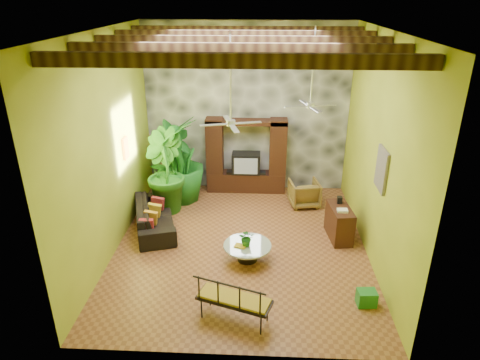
# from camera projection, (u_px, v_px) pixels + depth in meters

# --- Properties ---
(ground) EXTENTS (7.00, 7.00, 0.00)m
(ground) POSITION_uv_depth(u_px,v_px,m) (241.00, 244.00, 10.52)
(ground) COLOR brown
(ground) RESTS_ON ground
(ceiling) EXTENTS (6.00, 7.00, 0.02)m
(ceiling) POSITION_uv_depth(u_px,v_px,m) (242.00, 30.00, 8.50)
(ceiling) COLOR silver
(ceiling) RESTS_ON back_wall
(back_wall) EXTENTS (6.00, 0.02, 5.00)m
(back_wall) POSITION_uv_depth(u_px,v_px,m) (247.00, 109.00, 12.70)
(back_wall) COLOR olive
(back_wall) RESTS_ON ground
(left_wall) EXTENTS (0.02, 7.00, 5.00)m
(left_wall) POSITION_uv_depth(u_px,v_px,m) (109.00, 146.00, 9.64)
(left_wall) COLOR olive
(left_wall) RESTS_ON ground
(right_wall) EXTENTS (0.02, 7.00, 5.00)m
(right_wall) POSITION_uv_depth(u_px,v_px,m) (378.00, 151.00, 9.37)
(right_wall) COLOR olive
(right_wall) RESTS_ON ground
(stone_accent_wall) EXTENTS (5.98, 0.10, 4.98)m
(stone_accent_wall) POSITION_uv_depth(u_px,v_px,m) (247.00, 109.00, 12.65)
(stone_accent_wall) COLOR #35383D
(stone_accent_wall) RESTS_ON ground
(ceiling_beams) EXTENTS (5.95, 5.36, 0.22)m
(ceiling_beams) POSITION_uv_depth(u_px,v_px,m) (241.00, 41.00, 8.58)
(ceiling_beams) COLOR #3F2B14
(ceiling_beams) RESTS_ON ceiling
(entertainment_center) EXTENTS (2.40, 0.55, 2.30)m
(entertainment_center) POSITION_uv_depth(u_px,v_px,m) (246.00, 161.00, 12.99)
(entertainment_center) COLOR #32170D
(entertainment_center) RESTS_ON ground
(ceiling_fan_front) EXTENTS (1.28, 1.28, 1.86)m
(ceiling_fan_front) POSITION_uv_depth(u_px,v_px,m) (231.00, 113.00, 8.79)
(ceiling_fan_front) COLOR silver
(ceiling_fan_front) RESTS_ON ceiling
(ceiling_fan_back) EXTENTS (1.28, 1.28, 1.86)m
(ceiling_fan_back) POSITION_uv_depth(u_px,v_px,m) (311.00, 97.00, 10.16)
(ceiling_fan_back) COLOR silver
(ceiling_fan_back) RESTS_ON ceiling
(wall_art_mask) EXTENTS (0.06, 0.32, 0.55)m
(wall_art_mask) POSITION_uv_depth(u_px,v_px,m) (126.00, 148.00, 10.72)
(wall_art_mask) COLOR yellow
(wall_art_mask) RESTS_ON left_wall
(wall_art_painting) EXTENTS (0.06, 0.70, 0.90)m
(wall_art_painting) POSITION_uv_depth(u_px,v_px,m) (382.00, 170.00, 8.90)
(wall_art_painting) COLOR #295498
(wall_art_painting) RESTS_ON right_wall
(sofa) EXTENTS (1.55, 2.50, 0.68)m
(sofa) POSITION_uv_depth(u_px,v_px,m) (155.00, 216.00, 11.15)
(sofa) COLOR black
(sofa) RESTS_ON ground
(wicker_armchair) EXTENTS (0.93, 0.95, 0.75)m
(wicker_armchair) POSITION_uv_depth(u_px,v_px,m) (304.00, 193.00, 12.31)
(wicker_armchair) COLOR brown
(wicker_armchair) RESTS_ON ground
(tall_plant_a) EXTENTS (1.43, 1.50, 2.36)m
(tall_plant_a) POSITION_uv_depth(u_px,v_px,m) (175.00, 161.00, 12.45)
(tall_plant_a) COLOR #175A1A
(tall_plant_a) RESTS_ON ground
(tall_plant_b) EXTENTS (1.62, 1.64, 2.32)m
(tall_plant_b) POSITION_uv_depth(u_px,v_px,m) (164.00, 171.00, 11.76)
(tall_plant_b) COLOR #246B1C
(tall_plant_b) RESTS_ON ground
(tall_plant_c) EXTENTS (1.56, 1.56, 2.49)m
(tall_plant_c) POSITION_uv_depth(u_px,v_px,m) (180.00, 160.00, 12.31)
(tall_plant_c) COLOR #1A651B
(tall_plant_c) RESTS_ON ground
(coffee_table) EXTENTS (1.10, 1.10, 0.40)m
(coffee_table) POSITION_uv_depth(u_px,v_px,m) (247.00, 250.00, 9.82)
(coffee_table) COLOR black
(coffee_table) RESTS_ON ground
(centerpiece_plant) EXTENTS (0.36, 0.32, 0.40)m
(centerpiece_plant) POSITION_uv_depth(u_px,v_px,m) (247.00, 238.00, 9.66)
(centerpiece_plant) COLOR #216219
(centerpiece_plant) RESTS_ON coffee_table
(yellow_tray) EXTENTS (0.30, 0.25, 0.03)m
(yellow_tray) POSITION_uv_depth(u_px,v_px,m) (240.00, 246.00, 9.69)
(yellow_tray) COLOR yellow
(yellow_tray) RESTS_ON coffee_table
(iron_bench) EXTENTS (1.47, 0.95, 0.57)m
(iron_bench) POSITION_uv_depth(u_px,v_px,m) (234.00, 299.00, 7.83)
(iron_bench) COLOR black
(iron_bench) RESTS_ON ground
(side_console) EXTENTS (0.59, 1.10, 0.84)m
(side_console) POSITION_uv_depth(u_px,v_px,m) (339.00, 223.00, 10.65)
(side_console) COLOR #351711
(side_console) RESTS_ON ground
(green_bin) EXTENTS (0.39, 0.30, 0.32)m
(green_bin) POSITION_uv_depth(u_px,v_px,m) (366.00, 298.00, 8.43)
(green_bin) COLOR #1F7420
(green_bin) RESTS_ON ground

